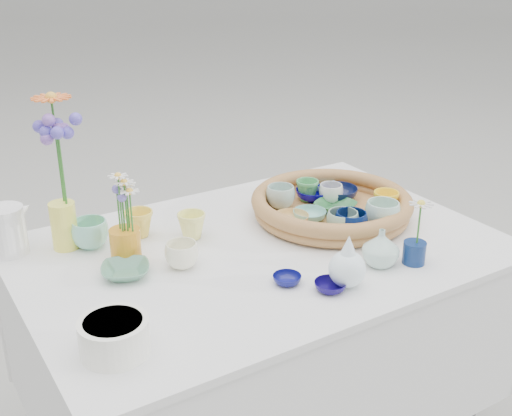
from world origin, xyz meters
TOP-DOWN VIEW (x-y plane):
  - wicker_tray at (0.28, 0.05)m, footprint 0.47×0.47m
  - tray_ceramic_0 at (0.29, 0.16)m, footprint 0.13×0.13m
  - tray_ceramic_1 at (0.36, 0.12)m, footprint 0.12×0.12m
  - tray_ceramic_2 at (0.41, -0.04)m, footprint 0.08×0.08m
  - tray_ceramic_3 at (0.30, 0.05)m, footprint 0.14×0.14m
  - tray_ceramic_4 at (0.21, -0.09)m, footprint 0.09×0.09m
  - tray_ceramic_5 at (0.19, 0.04)m, footprint 0.12×0.12m
  - tray_ceramic_6 at (0.17, 0.16)m, footprint 0.10×0.10m
  - tray_ceramic_7 at (0.33, 0.11)m, footprint 0.08×0.08m
  - tray_ceramic_8 at (0.36, 0.21)m, footprint 0.12×0.12m
  - tray_ceramic_9 at (0.22, -0.11)m, footprint 0.12×0.12m
  - tray_ceramic_10 at (0.13, 0.04)m, footprint 0.11×0.11m
  - tray_ceramic_11 at (0.33, -0.11)m, footprint 0.12×0.12m
  - tray_ceramic_12 at (0.27, 0.16)m, footprint 0.07×0.07m
  - loose_ceramic_0 at (-0.25, 0.23)m, footprint 0.08×0.08m
  - loose_ceramic_1 at (-0.13, 0.14)m, footprint 0.08×0.08m
  - loose_ceramic_2 at (-0.37, 0.03)m, footprint 0.15×0.15m
  - loose_ceramic_3 at (-0.23, 0.00)m, footprint 0.09×0.09m
  - loose_ceramic_4 at (-0.05, -0.20)m, footprint 0.09×0.09m
  - loose_ceramic_5 at (-0.39, 0.24)m, footprint 0.12×0.12m
  - loose_ceramic_6 at (0.02, -0.29)m, footprint 0.08×0.08m
  - fluted_bowl at (-0.50, -0.25)m, footprint 0.14×0.14m
  - bud_vase_paleblue at (0.06, -0.29)m, footprint 0.10×0.10m
  - bud_vase_seafoam at (0.20, -0.25)m, footprint 0.12×0.12m
  - bud_vase_cobalt at (0.28, -0.29)m, footprint 0.07×0.07m
  - single_daisy at (0.29, -0.29)m, footprint 0.08×0.08m
  - tall_vase_yellow at (-0.45, 0.27)m, footprint 0.08×0.08m
  - gerbera at (-0.43, 0.28)m, footprint 0.13×0.13m
  - hydrangea at (-0.43, 0.26)m, footprint 0.10×0.10m
  - white_pitcher at (-0.58, 0.31)m, footprint 0.15×0.12m
  - daisy_cup at (-0.33, 0.12)m, footprint 0.09×0.09m
  - daisy_posy at (-0.33, 0.11)m, footprint 0.08×0.08m

SIDE VIEW (x-z plane):
  - loose_ceramic_4 at x=-0.05m, z-range 0.77..0.79m
  - loose_ceramic_6 at x=0.02m, z-range 0.77..0.79m
  - loose_ceramic_2 at x=-0.37m, z-range 0.77..0.79m
  - bud_vase_cobalt at x=0.28m, z-range 0.77..0.82m
  - tray_ceramic_3 at x=0.30m, z-range 0.78..0.81m
  - tray_ceramic_8 at x=0.36m, z-range 0.78..0.81m
  - tray_ceramic_5 at x=0.19m, z-range 0.78..0.81m
  - tray_ceramic_10 at x=0.13m, z-range 0.78..0.81m
  - loose_ceramic_3 at x=-0.23m, z-range 0.77..0.83m
  - tray_ceramic_0 at x=0.29m, z-range 0.78..0.82m
  - tray_ceramic_1 at x=0.36m, z-range 0.78..0.82m
  - loose_ceramic_1 at x=-0.13m, z-range 0.77..0.84m
  - fluted_bowl at x=-0.50m, z-range 0.77..0.84m
  - loose_ceramic_0 at x=-0.25m, z-range 0.77..0.84m
  - wicker_tray at x=0.28m, z-range 0.77..0.84m
  - loose_ceramic_5 at x=-0.39m, z-range 0.77..0.84m
  - daisy_cup at x=-0.33m, z-range 0.77..0.85m
  - tray_ceramic_7 at x=0.33m, z-range 0.78..0.84m
  - bud_vase_seafoam at x=0.20m, z-range 0.77..0.86m
  - tray_ceramic_12 at x=0.27m, z-range 0.78..0.85m
  - tray_ceramic_6 at x=0.17m, z-range 0.78..0.85m
  - tray_ceramic_2 at x=0.41m, z-range 0.78..0.85m
  - tray_ceramic_4 at x=0.21m, z-range 0.78..0.85m
  - tray_ceramic_9 at x=0.22m, z-range 0.78..0.85m
  - tray_ceramic_11 at x=0.33m, z-range 0.78..0.86m
  - tall_vase_yellow at x=-0.45m, z-range 0.77..0.89m
  - white_pitcher at x=-0.58m, z-range 0.77..0.89m
  - bud_vase_paleblue at x=0.06m, z-range 0.77..0.90m
  - single_daisy at x=0.29m, z-range 0.81..0.94m
  - daisy_posy at x=-0.33m, z-range 0.85..1.00m
  - hydrangea at x=-0.43m, z-range 0.85..1.14m
  - gerbera at x=-0.43m, z-range 0.88..1.18m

